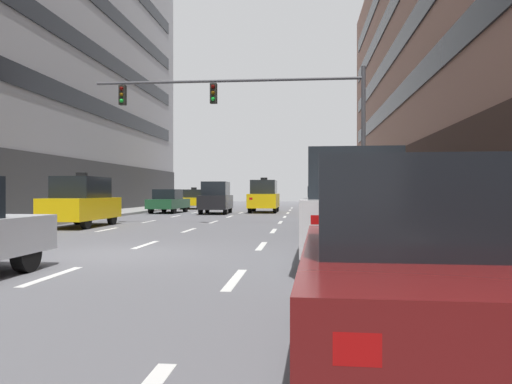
# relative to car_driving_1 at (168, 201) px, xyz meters

# --- Properties ---
(ground_plane) EXTENTS (120.00, 120.00, 0.00)m
(ground_plane) POSITION_rel_car_driving_1_xyz_m (4.79, -21.44, -0.77)
(ground_plane) COLOR slate
(sidewalk_right) EXTENTS (3.21, 80.00, 0.14)m
(sidewalk_right) POSITION_rel_car_driving_1_xyz_m (12.62, -21.44, -0.70)
(sidewalk_right) COLOR gray
(sidewalk_right) RESTS_ON ground
(lane_stripe_l1_s4) EXTENTS (0.16, 2.00, 0.01)m
(lane_stripe_l1_s4) POSITION_rel_car_driving_1_xyz_m (1.67, -19.44, -0.77)
(lane_stripe_l1_s4) COLOR silver
(lane_stripe_l1_s4) RESTS_ON ground
(lane_stripe_l1_s5) EXTENTS (0.16, 2.00, 0.01)m
(lane_stripe_l1_s5) POSITION_rel_car_driving_1_xyz_m (1.67, -14.44, -0.77)
(lane_stripe_l1_s5) COLOR silver
(lane_stripe_l1_s5) RESTS_ON ground
(lane_stripe_l1_s6) EXTENTS (0.16, 2.00, 0.01)m
(lane_stripe_l1_s6) POSITION_rel_car_driving_1_xyz_m (1.67, -9.44, -0.77)
(lane_stripe_l1_s6) COLOR silver
(lane_stripe_l1_s6) RESTS_ON ground
(lane_stripe_l1_s7) EXTENTS (0.16, 2.00, 0.01)m
(lane_stripe_l1_s7) POSITION_rel_car_driving_1_xyz_m (1.67, -4.44, -0.77)
(lane_stripe_l1_s7) COLOR silver
(lane_stripe_l1_s7) RESTS_ON ground
(lane_stripe_l1_s8) EXTENTS (0.16, 2.00, 0.01)m
(lane_stripe_l1_s8) POSITION_rel_car_driving_1_xyz_m (1.67, 0.56, -0.77)
(lane_stripe_l1_s8) COLOR silver
(lane_stripe_l1_s8) RESTS_ON ground
(lane_stripe_l1_s9) EXTENTS (0.16, 2.00, 0.01)m
(lane_stripe_l1_s9) POSITION_rel_car_driving_1_xyz_m (1.67, 5.56, -0.77)
(lane_stripe_l1_s9) COLOR silver
(lane_stripe_l1_s9) RESTS_ON ground
(lane_stripe_l1_s10) EXTENTS (0.16, 2.00, 0.01)m
(lane_stripe_l1_s10) POSITION_rel_car_driving_1_xyz_m (1.67, 10.56, -0.77)
(lane_stripe_l1_s10) COLOR silver
(lane_stripe_l1_s10) RESTS_ON ground
(lane_stripe_l2_s3) EXTENTS (0.16, 2.00, 0.01)m
(lane_stripe_l2_s3) POSITION_rel_car_driving_1_xyz_m (4.79, -24.44, -0.77)
(lane_stripe_l2_s3) COLOR silver
(lane_stripe_l2_s3) RESTS_ON ground
(lane_stripe_l2_s4) EXTENTS (0.16, 2.00, 0.01)m
(lane_stripe_l2_s4) POSITION_rel_car_driving_1_xyz_m (4.79, -19.44, -0.77)
(lane_stripe_l2_s4) COLOR silver
(lane_stripe_l2_s4) RESTS_ON ground
(lane_stripe_l2_s5) EXTENTS (0.16, 2.00, 0.01)m
(lane_stripe_l2_s5) POSITION_rel_car_driving_1_xyz_m (4.79, -14.44, -0.77)
(lane_stripe_l2_s5) COLOR silver
(lane_stripe_l2_s5) RESTS_ON ground
(lane_stripe_l2_s6) EXTENTS (0.16, 2.00, 0.01)m
(lane_stripe_l2_s6) POSITION_rel_car_driving_1_xyz_m (4.79, -9.44, -0.77)
(lane_stripe_l2_s6) COLOR silver
(lane_stripe_l2_s6) RESTS_ON ground
(lane_stripe_l2_s7) EXTENTS (0.16, 2.00, 0.01)m
(lane_stripe_l2_s7) POSITION_rel_car_driving_1_xyz_m (4.79, -4.44, -0.77)
(lane_stripe_l2_s7) COLOR silver
(lane_stripe_l2_s7) RESTS_ON ground
(lane_stripe_l2_s8) EXTENTS (0.16, 2.00, 0.01)m
(lane_stripe_l2_s8) POSITION_rel_car_driving_1_xyz_m (4.79, 0.56, -0.77)
(lane_stripe_l2_s8) COLOR silver
(lane_stripe_l2_s8) RESTS_ON ground
(lane_stripe_l2_s9) EXTENTS (0.16, 2.00, 0.01)m
(lane_stripe_l2_s9) POSITION_rel_car_driving_1_xyz_m (4.79, 5.56, -0.77)
(lane_stripe_l2_s9) COLOR silver
(lane_stripe_l2_s9) RESTS_ON ground
(lane_stripe_l2_s10) EXTENTS (0.16, 2.00, 0.01)m
(lane_stripe_l2_s10) POSITION_rel_car_driving_1_xyz_m (4.79, 10.56, -0.77)
(lane_stripe_l2_s10) COLOR silver
(lane_stripe_l2_s10) RESTS_ON ground
(lane_stripe_l3_s3) EXTENTS (0.16, 2.00, 0.01)m
(lane_stripe_l3_s3) POSITION_rel_car_driving_1_xyz_m (7.90, -24.44, -0.77)
(lane_stripe_l3_s3) COLOR silver
(lane_stripe_l3_s3) RESTS_ON ground
(lane_stripe_l3_s4) EXTENTS (0.16, 2.00, 0.01)m
(lane_stripe_l3_s4) POSITION_rel_car_driving_1_xyz_m (7.90, -19.44, -0.77)
(lane_stripe_l3_s4) COLOR silver
(lane_stripe_l3_s4) RESTS_ON ground
(lane_stripe_l3_s5) EXTENTS (0.16, 2.00, 0.01)m
(lane_stripe_l3_s5) POSITION_rel_car_driving_1_xyz_m (7.90, -14.44, -0.77)
(lane_stripe_l3_s5) COLOR silver
(lane_stripe_l3_s5) RESTS_ON ground
(lane_stripe_l3_s6) EXTENTS (0.16, 2.00, 0.01)m
(lane_stripe_l3_s6) POSITION_rel_car_driving_1_xyz_m (7.90, -9.44, -0.77)
(lane_stripe_l3_s6) COLOR silver
(lane_stripe_l3_s6) RESTS_ON ground
(lane_stripe_l3_s7) EXTENTS (0.16, 2.00, 0.01)m
(lane_stripe_l3_s7) POSITION_rel_car_driving_1_xyz_m (7.90, -4.44, -0.77)
(lane_stripe_l3_s7) COLOR silver
(lane_stripe_l3_s7) RESTS_ON ground
(lane_stripe_l3_s8) EXTENTS (0.16, 2.00, 0.01)m
(lane_stripe_l3_s8) POSITION_rel_car_driving_1_xyz_m (7.90, 0.56, -0.77)
(lane_stripe_l3_s8) COLOR silver
(lane_stripe_l3_s8) RESTS_ON ground
(lane_stripe_l3_s9) EXTENTS (0.16, 2.00, 0.01)m
(lane_stripe_l3_s9) POSITION_rel_car_driving_1_xyz_m (7.90, 5.56, -0.77)
(lane_stripe_l3_s9) COLOR silver
(lane_stripe_l3_s9) RESTS_ON ground
(lane_stripe_l3_s10) EXTENTS (0.16, 2.00, 0.01)m
(lane_stripe_l3_s10) POSITION_rel_car_driving_1_xyz_m (7.90, 10.56, -0.77)
(lane_stripe_l3_s10) COLOR silver
(lane_stripe_l3_s10) RESTS_ON ground
(car_driving_1) EXTENTS (1.95, 4.26, 1.57)m
(car_driving_1) POSITION_rel_car_driving_1_xyz_m (0.00, 0.00, 0.00)
(car_driving_1) COLOR black
(car_driving_1) RESTS_ON ground
(car_driving_2) EXTENTS (1.92, 4.28, 2.04)m
(car_driving_2) POSITION_rel_car_driving_1_xyz_m (3.35, -0.85, 0.25)
(car_driving_2) COLOR black
(car_driving_2) RESTS_ON ground
(taxi_driving_3) EXTENTS (1.90, 4.52, 2.37)m
(taxi_driving_3) POSITION_rel_car_driving_1_xyz_m (6.25, 1.49, 0.32)
(taxi_driving_3) COLOR black
(taxi_driving_3) RESTS_ON ground
(taxi_driving_4) EXTENTS (1.75, 4.18, 2.19)m
(taxi_driving_4) POSITION_rel_car_driving_1_xyz_m (0.04, -13.06, 0.24)
(taxi_driving_4) COLOR black
(taxi_driving_4) RESTS_ON ground
(taxi_driving_5) EXTENTS (1.91, 4.27, 1.75)m
(taxi_driving_5) POSITION_rel_car_driving_1_xyz_m (0.01, 7.72, 0.01)
(taxi_driving_5) COLOR black
(taxi_driving_5) RESTS_ON ground
(car_parked_0) EXTENTS (1.99, 4.52, 1.68)m
(car_parked_0) POSITION_rel_car_driving_1_xyz_m (9.97, -28.22, 0.05)
(car_parked_0) COLOR black
(car_parked_0) RESTS_ON ground
(car_parked_1) EXTENTS (2.05, 4.66, 2.23)m
(car_parked_1) POSITION_rel_car_driving_1_xyz_m (9.97, -22.24, 0.34)
(car_parked_1) COLOR black
(car_parked_1) RESTS_ON ground
(car_parked_2) EXTENTS (1.84, 4.20, 2.01)m
(car_parked_2) POSITION_rel_car_driving_1_xyz_m (9.97, -15.27, 0.23)
(car_parked_2) COLOR black
(car_parked_2) RESTS_ON ground
(car_parked_3) EXTENTS (1.88, 4.46, 1.67)m
(car_parked_3) POSITION_rel_car_driving_1_xyz_m (9.97, -7.84, 0.05)
(car_parked_3) COLOR black
(car_parked_3) RESTS_ON ground
(traffic_signal_0) EXTENTS (11.40, 0.35, 6.42)m
(traffic_signal_0) POSITION_rel_car_driving_1_xyz_m (7.35, -11.69, 4.06)
(traffic_signal_0) COLOR #4C4C51
(traffic_signal_0) RESTS_ON sidewalk_right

